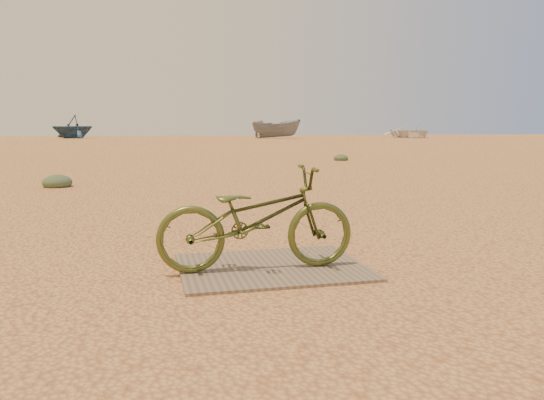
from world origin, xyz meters
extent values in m
plane|color=#E09D5D|center=(0.00, 0.00, 0.00)|extent=(120.00, 120.00, 0.00)
cube|color=#7A6552|center=(-0.31, -0.45, 0.01)|extent=(1.38, 1.08, 0.02)
imported|color=#495423|center=(-0.45, -0.51, 0.40)|extent=(1.46, 0.55, 0.76)
imported|color=#2D4C6A|center=(-7.52, 47.55, 1.08)|extent=(5.43, 5.37, 2.16)
imported|color=gray|center=(10.53, 42.93, 0.85)|extent=(4.70, 2.90, 1.71)
imported|color=silver|center=(23.70, 42.42, 0.57)|extent=(4.22, 5.73, 1.15)
ellipsoid|color=#4E5F41|center=(-2.75, 5.78, 0.00)|extent=(0.51, 0.51, 0.28)
ellipsoid|color=#4E5F41|center=(4.83, 11.58, 0.00)|extent=(0.46, 0.46, 0.26)
camera|label=1|loc=(-1.23, -4.24, 1.07)|focal=35.00mm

